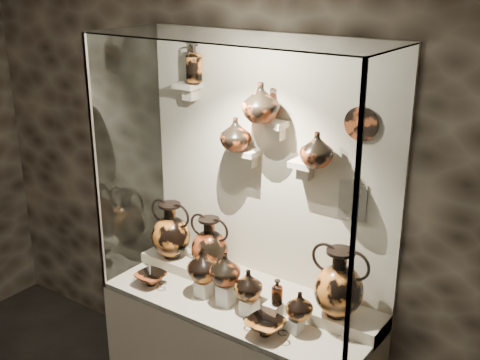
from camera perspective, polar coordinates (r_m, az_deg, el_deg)
name	(u,v)px	position (r m, az deg, el deg)	size (l,w,h in m)	color
wall_back	(269,168)	(3.61, 2.76, 1.14)	(5.00, 0.02, 3.20)	black
front_tier	(238,305)	(3.70, -0.19, -11.79)	(1.68, 0.58, 0.03)	#BBAB91
rear_tier	(254,288)	(3.80, 1.37, -10.22)	(1.70, 0.25, 0.10)	#BBAB91
back_panel	(268,168)	(3.60, 2.71, 1.12)	(1.70, 0.03, 1.60)	beige
glass_front	(205,198)	(3.14, -3.36, -1.76)	(1.70, 0.01, 1.60)	white
glass_left	(130,157)	(3.88, -10.41, 2.19)	(0.01, 0.60, 1.60)	white
glass_right	(380,217)	(2.98, 13.17, -3.45)	(0.01, 0.60, 1.60)	white
glass_top	(238,37)	(3.18, -0.22, 13.38)	(1.70, 0.60, 0.01)	white
frame_post_left	(96,169)	(3.70, -13.53, 1.06)	(0.02, 0.02, 1.60)	gray
frame_post_right	(353,238)	(2.73, 10.68, -5.40)	(0.02, 0.02, 1.60)	gray
pedestal_a	(204,288)	(3.74, -3.43, -10.23)	(0.09, 0.09, 0.10)	silver
pedestal_b	(226,295)	(3.65, -1.31, -10.81)	(0.09, 0.09, 0.13)	silver
pedestal_c	(250,306)	(3.57, 0.93, -11.89)	(0.09, 0.09, 0.09)	silver
pedestal_d	(273,313)	(3.49, 3.15, -12.45)	(0.09, 0.09, 0.12)	silver
pedestal_e	(294,324)	(3.44, 5.17, -13.42)	(0.09, 0.09, 0.08)	silver
bracket_ul	(188,86)	(3.75, -4.97, 8.91)	(0.14, 0.12, 0.04)	beige
bracket_ca	(248,152)	(3.57, 0.73, 2.63)	(0.14, 0.12, 0.04)	beige
bracket_cb	(277,124)	(3.41, 3.52, 5.28)	(0.10, 0.12, 0.04)	beige
bracket_cc	(304,164)	(3.37, 6.05, 1.53)	(0.14, 0.12, 0.04)	beige
amphora_left	(171,230)	(4.02, -6.55, -4.74)	(0.31, 0.31, 0.38)	orange
amphora_mid	(210,243)	(3.85, -2.89, -6.03)	(0.28, 0.28, 0.35)	#9A3D1B
amphora_right	(339,283)	(3.39, 9.35, -9.57)	(0.32, 0.32, 0.41)	orange
jug_a	(203,265)	(3.69, -3.52, -8.03)	(0.19, 0.19, 0.20)	orange
jug_b	(225,268)	(3.59, -1.40, -8.39)	(0.19, 0.19, 0.20)	#9A3D1B
jug_c	(249,284)	(3.52, 0.82, -9.84)	(0.17, 0.17, 0.18)	orange
jug_e	(300,305)	(3.38, 5.69, -11.72)	(0.15, 0.15, 0.16)	orange
lekythos_small	(277,291)	(3.41, 3.57, -10.43)	(0.08, 0.08, 0.17)	#9A3D1B
kylix_left	(151,278)	(3.90, -8.42, -9.15)	(0.24, 0.21, 0.10)	#9A3D1B
kylix_right	(266,326)	(3.39, 2.44, -13.63)	(0.27, 0.23, 0.11)	orange
lekythos_tall	(194,61)	(3.68, -4.36, 11.15)	(0.11, 0.11, 0.27)	orange
ovoid_vase_a	(236,134)	(3.53, -0.40, 4.40)	(0.19, 0.19, 0.20)	#9A3D1B
ovoid_vase_b	(261,102)	(3.37, 1.99, 7.38)	(0.21, 0.21, 0.22)	#9A3D1B
ovoid_vase_c	(317,149)	(3.26, 7.31, 2.91)	(0.18, 0.18, 0.19)	#9A3D1B
wall_plate	(361,124)	(3.21, 11.39, 5.25)	(0.18, 0.18, 0.02)	#A24520
info_placard	(352,201)	(3.36, 10.59, -1.99)	(0.16, 0.01, 0.21)	beige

